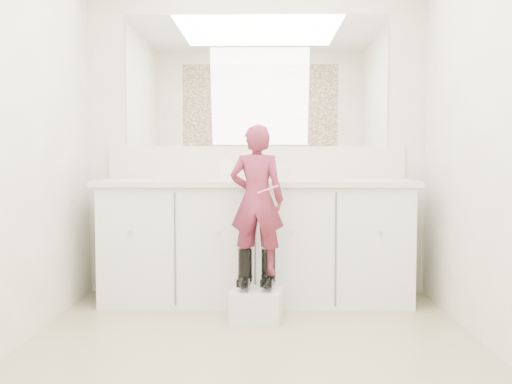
{
  "coord_description": "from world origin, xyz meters",
  "views": [
    {
      "loc": [
        0.07,
        -2.92,
        1.05
      ],
      "look_at": [
        0.01,
        0.9,
        0.82
      ],
      "focal_mm": 40.0,
      "sensor_mm": 36.0,
      "label": 1
    }
  ],
  "objects": [
    {
      "name": "toddler",
      "position": [
        0.01,
        0.73,
        0.78
      ],
      "size": [
        0.38,
        0.28,
        0.96
      ],
      "primitive_type": "imported",
      "rotation": [
        0.0,
        0.0,
        3.0
      ],
      "color": "#AC3554",
      "rests_on": "step_stool"
    },
    {
      "name": "countertop",
      "position": [
        0.0,
        1.21,
        0.87
      ],
      "size": [
        2.28,
        0.58,
        0.04
      ],
      "primitive_type": "cube",
      "color": "beige",
      "rests_on": "vanity_cabinet"
    },
    {
      "name": "vanity_cabinet",
      "position": [
        0.0,
        1.23,
        0.42
      ],
      "size": [
        2.2,
        0.55,
        0.85
      ],
      "primitive_type": "cube",
      "color": "silver",
      "rests_on": "floor"
    },
    {
      "name": "step_stool",
      "position": [
        0.01,
        0.71,
        0.1
      ],
      "size": [
        0.35,
        0.31,
        0.2
      ],
      "primitive_type": "cube",
      "rotation": [
        0.0,
        0.0,
        -0.14
      ],
      "color": "silver",
      "rests_on": "floor"
    },
    {
      "name": "backsplash",
      "position": [
        0.0,
        1.49,
        1.02
      ],
      "size": [
        2.28,
        0.03,
        0.25
      ],
      "primitive_type": "cube",
      "color": "beige",
      "rests_on": "countertop"
    },
    {
      "name": "cup",
      "position": [
        0.19,
        1.2,
        0.94
      ],
      "size": [
        0.12,
        0.12,
        0.1
      ],
      "primitive_type": "imported",
      "rotation": [
        0.0,
        0.0,
        0.07
      ],
      "color": "#F1E9C1",
      "rests_on": "countertop"
    },
    {
      "name": "soap_bottle",
      "position": [
        -0.22,
        1.2,
        1.0
      ],
      "size": [
        0.11,
        0.11,
        0.21
      ],
      "primitive_type": "imported",
      "rotation": [
        0.0,
        0.0,
        0.14
      ],
      "color": "white",
      "rests_on": "countertop"
    },
    {
      "name": "floor",
      "position": [
        0.0,
        0.0,
        0.0
      ],
      "size": [
        3.0,
        3.0,
        0.0
      ],
      "primitive_type": "plane",
      "color": "#807154",
      "rests_on": "ground"
    },
    {
      "name": "mirror",
      "position": [
        0.0,
        1.49,
        1.64
      ],
      "size": [
        2.0,
        0.02,
        1.0
      ],
      "primitive_type": "cube",
      "color": "white",
      "rests_on": "wall_back"
    },
    {
      "name": "toothbrush",
      "position": [
        0.08,
        0.65,
        0.85
      ],
      "size": [
        0.14,
        0.03,
        0.06
      ],
      "primitive_type": "cylinder",
      "rotation": [
        0.0,
        1.22,
        -0.14
      ],
      "color": "pink",
      "rests_on": "toddler"
    },
    {
      "name": "wall_back",
      "position": [
        0.0,
        1.5,
        1.2
      ],
      "size": [
        2.6,
        0.0,
        2.6
      ],
      "primitive_type": "plane",
      "rotation": [
        1.57,
        0.0,
        0.0
      ],
      "color": "beige",
      "rests_on": "floor"
    },
    {
      "name": "wall_right",
      "position": [
        1.3,
        0.0,
        1.2
      ],
      "size": [
        0.0,
        3.0,
        3.0
      ],
      "primitive_type": "plane",
      "rotation": [
        1.57,
        0.0,
        -1.57
      ],
      "color": "beige",
      "rests_on": "floor"
    },
    {
      "name": "faucet",
      "position": [
        0.0,
        1.38,
        0.94
      ],
      "size": [
        0.08,
        0.08,
        0.1
      ],
      "primitive_type": "cylinder",
      "color": "silver",
      "rests_on": "countertop"
    },
    {
      "name": "wall_front",
      "position": [
        0.0,
        -1.5,
        1.2
      ],
      "size": [
        2.6,
        0.0,
        2.6
      ],
      "primitive_type": "plane",
      "rotation": [
        -1.57,
        0.0,
        0.0
      ],
      "color": "beige",
      "rests_on": "floor"
    },
    {
      "name": "boot_left",
      "position": [
        -0.06,
        0.73,
        0.33
      ],
      "size": [
        0.12,
        0.19,
        0.26
      ],
      "primitive_type": null,
      "rotation": [
        0.0,
        0.0,
        -0.14
      ],
      "color": "black",
      "rests_on": "step_stool"
    },
    {
      "name": "boot_right",
      "position": [
        0.09,
        0.73,
        0.33
      ],
      "size": [
        0.12,
        0.19,
        0.26
      ],
      "primitive_type": null,
      "rotation": [
        0.0,
        0.0,
        -0.14
      ],
      "color": "black",
      "rests_on": "step_stool"
    }
  ]
}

